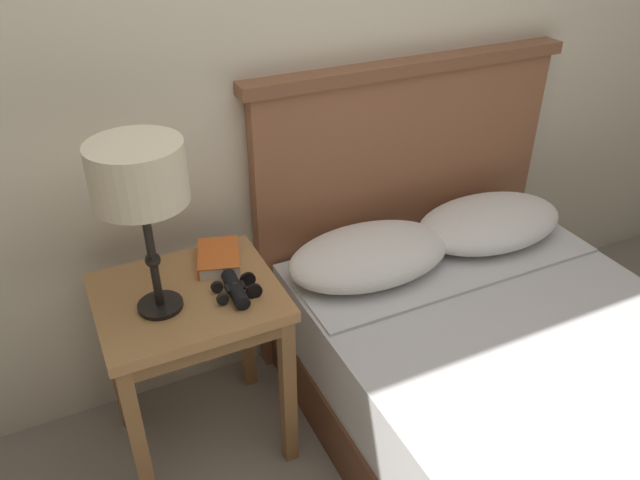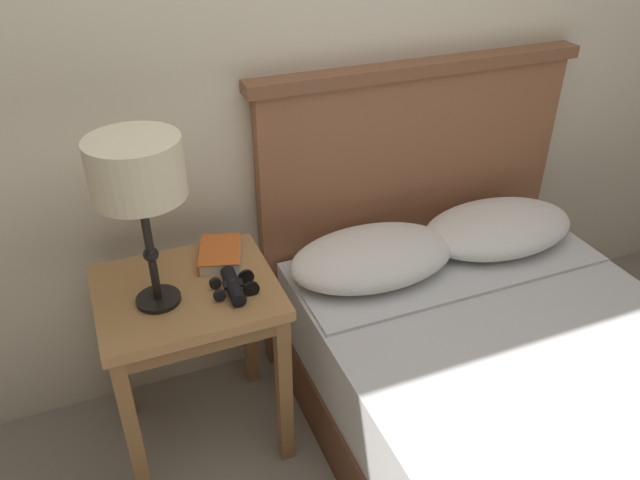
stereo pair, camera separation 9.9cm
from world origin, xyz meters
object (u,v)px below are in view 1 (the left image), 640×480
(book_on_nightstand, at_px, (218,257))
(table_lamp, at_px, (139,179))
(bed, at_px, (525,391))
(binoculars_pair, at_px, (236,289))
(nightstand, at_px, (190,318))

(book_on_nightstand, bearing_deg, table_lamp, -146.19)
(bed, distance_m, binoculars_pair, 0.98)
(bed, relative_size, binoculars_pair, 11.25)
(bed, distance_m, book_on_nightstand, 1.07)
(bed, bearing_deg, nightstand, 151.20)
(table_lamp, relative_size, book_on_nightstand, 2.34)
(nightstand, distance_m, table_lamp, 0.52)
(table_lamp, xyz_separation_m, book_on_nightstand, (0.22, 0.15, -0.39))
(nightstand, relative_size, book_on_nightstand, 2.93)
(nightstand, distance_m, binoculars_pair, 0.19)
(table_lamp, height_order, binoculars_pair, table_lamp)
(nightstand, bearing_deg, bed, -28.80)
(nightstand, height_order, binoculars_pair, binoculars_pair)
(book_on_nightstand, bearing_deg, binoculars_pair, -91.44)
(nightstand, xyz_separation_m, binoculars_pair, (0.13, -0.08, 0.12))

